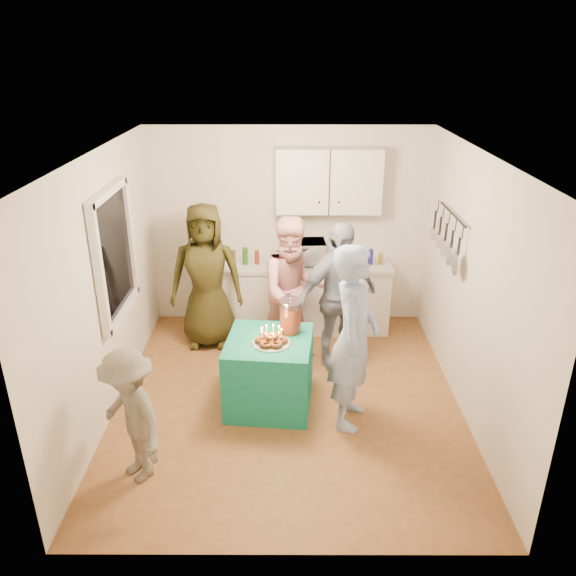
{
  "coord_description": "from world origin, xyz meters",
  "views": [
    {
      "loc": [
        0.01,
        -5.04,
        3.49
      ],
      "look_at": [
        0.0,
        0.35,
        1.15
      ],
      "focal_mm": 35.0,
      "sensor_mm": 36.0,
      "label": 1
    }
  ],
  "objects_px": {
    "woman_back_right": "(338,297)",
    "man_birthday": "(353,338)",
    "counter": "(303,297)",
    "woman_back_left": "(206,276)",
    "microwave": "(304,253)",
    "party_table": "(269,372)",
    "woman_back_center": "(294,291)",
    "punch_jar": "(290,317)",
    "child_near_left": "(131,416)"
  },
  "relations": [
    {
      "from": "microwave",
      "to": "woman_back_left",
      "type": "height_order",
      "value": "woman_back_left"
    },
    {
      "from": "counter",
      "to": "party_table",
      "type": "relative_size",
      "value": 2.59
    },
    {
      "from": "microwave",
      "to": "woman_back_right",
      "type": "distance_m",
      "value": 1.04
    },
    {
      "from": "party_table",
      "to": "microwave",
      "type": "bearing_deg",
      "value": 77.6
    },
    {
      "from": "child_near_left",
      "to": "woman_back_left",
      "type": "bearing_deg",
      "value": 128.95
    },
    {
      "from": "woman_back_left",
      "to": "microwave",
      "type": "bearing_deg",
      "value": 18.87
    },
    {
      "from": "punch_jar",
      "to": "child_near_left",
      "type": "bearing_deg",
      "value": -136.63
    },
    {
      "from": "woman_back_left",
      "to": "woman_back_right",
      "type": "height_order",
      "value": "woman_back_left"
    },
    {
      "from": "punch_jar",
      "to": "woman_back_right",
      "type": "xyz_separation_m",
      "value": [
        0.54,
        0.62,
        -0.06
      ]
    },
    {
      "from": "party_table",
      "to": "woman_back_left",
      "type": "height_order",
      "value": "woman_back_left"
    },
    {
      "from": "man_birthday",
      "to": "party_table",
      "type": "bearing_deg",
      "value": 84.99
    },
    {
      "from": "man_birthday",
      "to": "woman_back_center",
      "type": "height_order",
      "value": "man_birthday"
    },
    {
      "from": "microwave",
      "to": "punch_jar",
      "type": "relative_size",
      "value": 1.59
    },
    {
      "from": "party_table",
      "to": "woman_back_center",
      "type": "relative_size",
      "value": 0.48
    },
    {
      "from": "woman_back_left",
      "to": "child_near_left",
      "type": "height_order",
      "value": "woman_back_left"
    },
    {
      "from": "party_table",
      "to": "man_birthday",
      "type": "height_order",
      "value": "man_birthday"
    },
    {
      "from": "woman_back_left",
      "to": "counter",
      "type": "bearing_deg",
      "value": 18.82
    },
    {
      "from": "counter",
      "to": "child_near_left",
      "type": "distance_m",
      "value": 3.24
    },
    {
      "from": "man_birthday",
      "to": "woman_back_right",
      "type": "height_order",
      "value": "man_birthday"
    },
    {
      "from": "woman_back_right",
      "to": "man_birthday",
      "type": "bearing_deg",
      "value": -116.25
    },
    {
      "from": "counter",
      "to": "punch_jar",
      "type": "distance_m",
      "value": 1.67
    },
    {
      "from": "counter",
      "to": "party_table",
      "type": "xyz_separation_m",
      "value": [
        -0.39,
        -1.77,
        -0.05
      ]
    },
    {
      "from": "counter",
      "to": "man_birthday",
      "type": "bearing_deg",
      "value": -78.26
    },
    {
      "from": "microwave",
      "to": "party_table",
      "type": "height_order",
      "value": "microwave"
    },
    {
      "from": "man_birthday",
      "to": "woman_back_left",
      "type": "relative_size",
      "value": 1.03
    },
    {
      "from": "punch_jar",
      "to": "woman_back_right",
      "type": "height_order",
      "value": "woman_back_right"
    },
    {
      "from": "party_table",
      "to": "punch_jar",
      "type": "bearing_deg",
      "value": 40.14
    },
    {
      "from": "child_near_left",
      "to": "punch_jar",
      "type": "bearing_deg",
      "value": 89.86
    },
    {
      "from": "microwave",
      "to": "woman_back_left",
      "type": "distance_m",
      "value": 1.28
    },
    {
      "from": "woman_back_center",
      "to": "woman_back_right",
      "type": "relative_size",
      "value": 1.01
    },
    {
      "from": "party_table",
      "to": "punch_jar",
      "type": "relative_size",
      "value": 2.5
    },
    {
      "from": "microwave",
      "to": "woman_back_center",
      "type": "bearing_deg",
      "value": -101.39
    },
    {
      "from": "punch_jar",
      "to": "woman_back_left",
      "type": "xyz_separation_m",
      "value": [
        -1.02,
        1.15,
        -0.02
      ]
    },
    {
      "from": "party_table",
      "to": "woman_back_right",
      "type": "height_order",
      "value": "woman_back_right"
    },
    {
      "from": "punch_jar",
      "to": "child_near_left",
      "type": "xyz_separation_m",
      "value": [
        -1.34,
        -1.27,
        -0.31
      ]
    },
    {
      "from": "counter",
      "to": "woman_back_right",
      "type": "bearing_deg",
      "value": -69.27
    },
    {
      "from": "counter",
      "to": "woman_back_left",
      "type": "relative_size",
      "value": 1.21
    },
    {
      "from": "punch_jar",
      "to": "woman_back_center",
      "type": "height_order",
      "value": "woman_back_center"
    },
    {
      "from": "man_birthday",
      "to": "child_near_left",
      "type": "xyz_separation_m",
      "value": [
        -1.94,
        -0.81,
        -0.31
      ]
    },
    {
      "from": "party_table",
      "to": "child_near_left",
      "type": "relative_size",
      "value": 0.68
    },
    {
      "from": "woman_back_center",
      "to": "woman_back_right",
      "type": "xyz_separation_m",
      "value": [
        0.49,
        -0.13,
        -0.01
      ]
    },
    {
      "from": "counter",
      "to": "child_near_left",
      "type": "xyz_separation_m",
      "value": [
        -1.52,
        -2.85,
        0.19
      ]
    },
    {
      "from": "party_table",
      "to": "woman_back_center",
      "type": "bearing_deg",
      "value": 74.33
    },
    {
      "from": "punch_jar",
      "to": "woman_back_center",
      "type": "xyz_separation_m",
      "value": [
        0.04,
        0.75,
        -0.05
      ]
    },
    {
      "from": "woman_back_left",
      "to": "woman_back_center",
      "type": "relative_size",
      "value": 1.02
    },
    {
      "from": "counter",
      "to": "man_birthday",
      "type": "xyz_separation_m",
      "value": [
        0.42,
        -2.04,
        0.5
      ]
    },
    {
      "from": "woman_back_center",
      "to": "child_near_left",
      "type": "xyz_separation_m",
      "value": [
        -1.39,
        -2.02,
        -0.26
      ]
    },
    {
      "from": "woman_back_left",
      "to": "child_near_left",
      "type": "bearing_deg",
      "value": -98.38
    },
    {
      "from": "woman_back_center",
      "to": "child_near_left",
      "type": "height_order",
      "value": "woman_back_center"
    },
    {
      "from": "man_birthday",
      "to": "child_near_left",
      "type": "height_order",
      "value": "man_birthday"
    }
  ]
}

